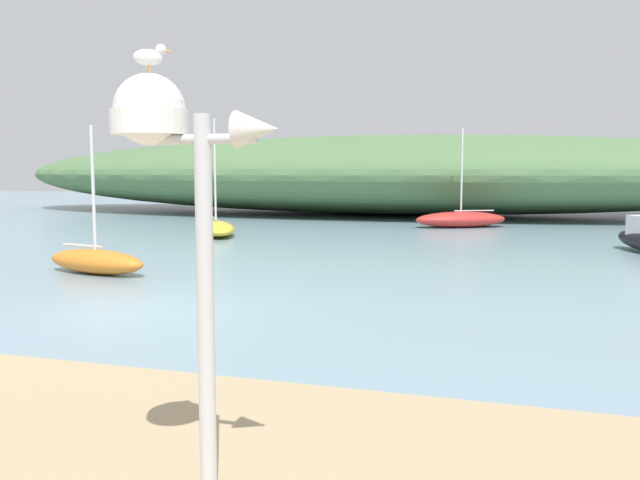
# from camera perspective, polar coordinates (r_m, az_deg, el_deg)

# --- Properties ---
(ground_plane) EXTENTS (120.00, 120.00, 0.00)m
(ground_plane) POSITION_cam_1_polar(r_m,az_deg,el_deg) (12.23, -15.33, -6.11)
(ground_plane) COLOR #7A99A8
(distant_hill) EXTENTS (49.12, 15.65, 4.67)m
(distant_hill) POSITION_cam_1_polar(r_m,az_deg,el_deg) (39.62, 5.67, 5.71)
(distant_hill) COLOR #517547
(distant_hill) RESTS_ON ground
(mast_structure) EXTENTS (1.21, 0.54, 2.99)m
(mast_structure) POSITION_cam_1_polar(r_m,az_deg,el_deg) (4.63, -13.11, 7.78)
(mast_structure) COLOR silver
(mast_structure) RESTS_ON beach_sand
(seagull_on_radar) EXTENTS (0.24, 0.21, 0.20)m
(seagull_on_radar) POSITION_cam_1_polar(r_m,az_deg,el_deg) (4.77, -14.63, 15.33)
(seagull_on_radar) COLOR orange
(seagull_on_radar) RESTS_ON mast_structure
(sailboat_west_reach) EXTENTS (4.45, 3.29, 4.45)m
(sailboat_west_reach) POSITION_cam_1_polar(r_m,az_deg,el_deg) (30.24, 12.21, 1.79)
(sailboat_west_reach) COLOR #B72D28
(sailboat_west_reach) RESTS_ON ground
(sailboat_off_point) EXTENTS (3.20, 1.56, 3.65)m
(sailboat_off_point) POSITION_cam_1_polar(r_m,az_deg,el_deg) (17.10, -19.02, -1.71)
(sailboat_off_point) COLOR orange
(sailboat_off_point) RESTS_ON ground
(sailboat_mid_channel) EXTENTS (3.42, 4.43, 4.59)m
(sailboat_mid_channel) POSITION_cam_1_polar(r_m,az_deg,el_deg) (26.27, -9.09, 1.06)
(sailboat_mid_channel) COLOR gold
(sailboat_mid_channel) RESTS_ON ground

